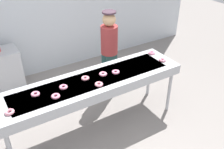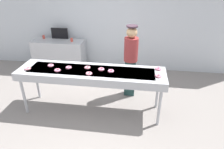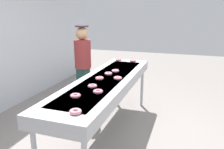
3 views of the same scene
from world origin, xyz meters
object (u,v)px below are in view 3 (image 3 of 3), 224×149
strawberry_donut_9 (115,71)px  worker_baker (83,65)px  strawberry_donut_4 (118,60)px  strawberry_donut_6 (92,86)px  strawberry_donut_0 (100,78)px  strawberry_donut_3 (108,74)px  strawberry_donut_1 (133,61)px  strawberry_donut_8 (118,78)px  fryer_conveyor (106,83)px  strawberry_donut_2 (75,112)px  strawberry_donut_5 (75,96)px  strawberry_donut_7 (98,92)px

strawberry_donut_9 → worker_baker: worker_baker is taller
strawberry_donut_4 → strawberry_donut_6: (-1.77, -0.19, 0.00)m
strawberry_donut_0 → strawberry_donut_3: bearing=-6.9°
strawberry_donut_1 → strawberry_donut_8: size_ratio=1.00×
fryer_conveyor → strawberry_donut_0: 0.15m
strawberry_donut_6 → worker_baker: size_ratio=0.07×
strawberry_donut_3 → strawberry_donut_4: same height
strawberry_donut_2 → strawberry_donut_3: size_ratio=1.00×
strawberry_donut_0 → worker_baker: bearing=39.1°
strawberry_donut_8 → strawberry_donut_9: 0.43m
strawberry_donut_5 → strawberry_donut_9: bearing=-3.6°
strawberry_donut_3 → strawberry_donut_8: 0.29m
strawberry_donut_8 → worker_baker: size_ratio=0.07×
strawberry_donut_0 → strawberry_donut_7: same height
fryer_conveyor → strawberry_donut_0: (-0.09, 0.07, 0.10)m
strawberry_donut_6 → strawberry_donut_8: same height
strawberry_donut_0 → strawberry_donut_4: (1.40, 0.15, 0.00)m
strawberry_donut_6 → strawberry_donut_8: bearing=-23.3°
strawberry_donut_3 → strawberry_donut_4: size_ratio=1.00×
fryer_conveyor → strawberry_donut_6: bearing=178.0°
fryer_conveyor → strawberry_donut_1: size_ratio=23.85×
fryer_conveyor → strawberry_donut_2: size_ratio=23.85×
strawberry_donut_4 → strawberry_donut_6: bearing=-173.7°
strawberry_donut_1 → strawberry_donut_5: 2.15m
fryer_conveyor → strawberry_donut_9: 0.42m
fryer_conveyor → strawberry_donut_8: bearing=-87.0°
fryer_conveyor → strawberry_donut_3: size_ratio=23.85×
strawberry_donut_1 → strawberry_donut_5: same height
strawberry_donut_3 → strawberry_donut_6: same height
strawberry_donut_7 → strawberry_donut_8: (0.64, -0.05, 0.00)m
strawberry_donut_1 → strawberry_donut_9: bearing=175.1°
worker_baker → strawberry_donut_9: bearing=48.9°
strawberry_donut_2 → strawberry_donut_3: same height
strawberry_donut_0 → strawberry_donut_9: size_ratio=1.00×
strawberry_donut_1 → strawberry_donut_6: bearing=176.3°
fryer_conveyor → strawberry_donut_9: strawberry_donut_9 is taller
strawberry_donut_2 → strawberry_donut_6: (0.79, 0.17, 0.00)m
fryer_conveyor → strawberry_donut_1: strawberry_donut_1 is taller
strawberry_donut_3 → strawberry_donut_6: (-0.66, -0.01, 0.00)m
strawberry_donut_1 → strawberry_donut_2: (-2.54, -0.05, 0.00)m
strawberry_donut_6 → fryer_conveyor: bearing=-2.0°
strawberry_donut_9 → strawberry_donut_2: bearing=-175.6°
strawberry_donut_8 → strawberry_donut_9: same height
strawberry_donut_6 → strawberry_donut_0: bearing=7.5°
strawberry_donut_4 → strawberry_donut_9: bearing=-165.7°
strawberry_donut_1 → worker_baker: 1.00m
fryer_conveyor → strawberry_donut_2: (-1.24, -0.15, 0.10)m
strawberry_donut_0 → strawberry_donut_3: (0.29, -0.04, 0.00)m
strawberry_donut_3 → strawberry_donut_9: (0.20, -0.05, 0.00)m
strawberry_donut_2 → strawberry_donut_9: size_ratio=1.00×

